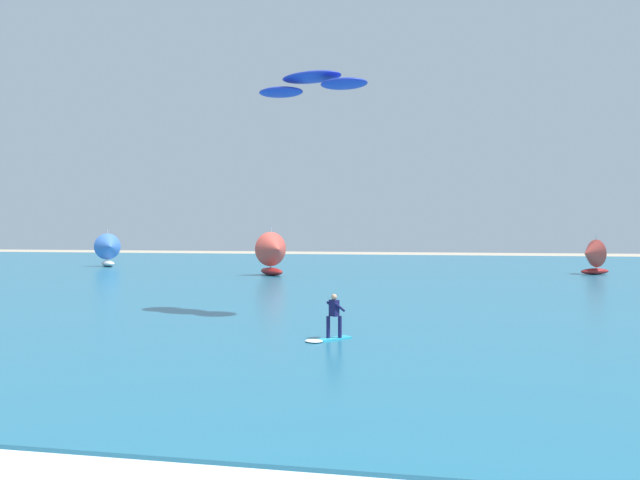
{
  "coord_description": "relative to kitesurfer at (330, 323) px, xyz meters",
  "views": [
    {
      "loc": [
        5.14,
        -4.65,
        4.14
      ],
      "look_at": [
        0.39,
        19.9,
        3.72
      ],
      "focal_mm": 34.93,
      "sensor_mm": 36.0,
      "label": 1
    }
  ],
  "objects": [
    {
      "name": "sailboat_center_horizon",
      "position": [
        -10.35,
        30.34,
        1.37
      ],
      "size": [
        3.75,
        3.85,
        4.32
      ],
      "color": "maroon",
      "rests_on": "ocean"
    },
    {
      "name": "sailboat_mid_left",
      "position": [
        -31.56,
        39.77,
        1.26
      ],
      "size": [
        3.56,
        3.62,
        4.07
      ],
      "color": "silver",
      "rests_on": "ocean"
    },
    {
      "name": "kite",
      "position": [
        -1.94,
        6.0,
        10.23
      ],
      "size": [
        5.92,
        3.58,
        0.86
      ],
      "color": "#1E33B2"
    },
    {
      "name": "ocean",
      "position": [
        -1.18,
        32.86,
        -0.65
      ],
      "size": [
        160.0,
        90.0,
        0.1
      ],
      "primitive_type": "cube",
      "color": "#236B89",
      "rests_on": "ground"
    },
    {
      "name": "shoreline_foam",
      "position": [
        -1.28,
        -12.28,
        -0.7
      ],
      "size": [
        91.32,
        2.29,
        0.01
      ],
      "primitive_type": "cube",
      "color": "white",
      "rests_on": "ground"
    },
    {
      "name": "sailboat_leading",
      "position": [
        17.29,
        37.0,
        1.02
      ],
      "size": [
        3.18,
        2.84,
        3.54
      ],
      "color": "maroon",
      "rests_on": "ocean"
    },
    {
      "name": "kitesurfer",
      "position": [
        0.0,
        0.0,
        0.0
      ],
      "size": [
        1.69,
        1.86,
        1.67
      ],
      "color": "#26B2CC",
      "rests_on": "ocean"
    }
  ]
}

